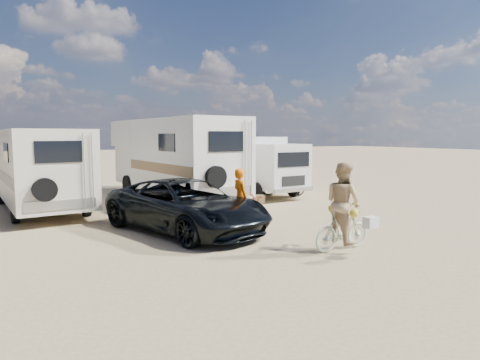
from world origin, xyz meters
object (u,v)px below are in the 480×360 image
box_truck (253,165)px  rv_left (39,170)px  rv_main (173,159)px  bike_woman (342,230)px  rider_man (240,203)px  bike_parked (283,184)px  crate (259,199)px  dark_suv (186,206)px  bike_man (240,214)px  rider_woman (343,210)px  cooler (183,209)px

box_truck → rv_left: bearing=176.1°
rv_main → bike_woman: 9.72m
rider_man → bike_parked: size_ratio=0.82×
crate → box_truck: bearing=64.7°
rv_left → bike_woman: 10.95m
dark_suv → box_truck: bearing=29.3°
bike_man → bike_woman: bearing=-158.1°
rv_left → crate: 8.07m
dark_suv → bike_parked: size_ratio=2.70×
bike_man → rider_woman: rider_woman is taller
rv_left → crate: (7.58, -2.47, -1.25)m
cooler → bike_woman: bearing=-97.2°
box_truck → cooler: bearing=-146.4°
box_truck → rider_woman: box_truck is taller
rv_main → bike_woman: rv_main is taller
box_truck → cooler: 6.08m
rider_man → bike_man: bearing=-0.0°
rv_main → dark_suv: bearing=-112.6°
bike_woman → bike_parked: bike_parked is taller
box_truck → rider_man: 7.72m
dark_suv → rv_left: bearing=102.9°
rider_man → dark_suv: bearing=59.1°
rider_man → rider_woman: size_ratio=0.85×
crate → bike_man: bearing=-126.7°
dark_suv → rider_man: 1.50m
bike_man → bike_woman: (1.17, -2.79, -0.02)m
dark_suv → bike_man: bearing=-47.2°
bike_woman → crate: bearing=-16.6°
bike_man → rider_woman: size_ratio=1.00×
rv_left → box_truck: size_ratio=1.26×
bike_woman → crate: bike_woman is taller
bike_woman → rider_man: bearing=21.0°
rv_main → rider_man: bearing=-100.2°
rv_left → bike_woman: size_ratio=4.56×
dark_suv → rider_woman: (2.47, -3.55, 0.21)m
rider_woman → cooler: rider_woman is taller
bike_parked → cooler: bearing=155.9°
rider_man → rider_woman: (1.17, -2.79, 0.14)m
rv_left → cooler: 5.54m
rider_man → cooler: size_ratio=2.71×
bike_woman → crate: 7.03m
bike_woman → bike_parked: 8.99m
dark_suv → rider_man: size_ratio=3.30×
rv_left → bike_parked: 9.70m
dark_suv → cooler: dark_suv is taller
bike_man → cooler: (-0.59, 2.83, -0.26)m
cooler → rider_woman: bearing=-97.2°
bike_woman → rider_woman: (0.00, 0.00, 0.45)m
dark_suv → bike_man: (1.30, -0.76, -0.23)m
rv_main → bike_parked: 4.85m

